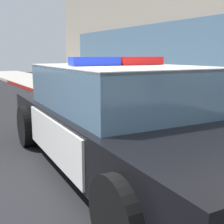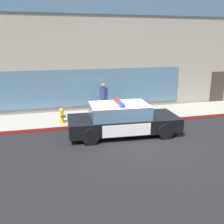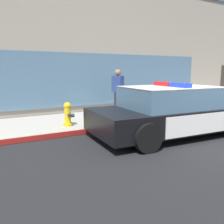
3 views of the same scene
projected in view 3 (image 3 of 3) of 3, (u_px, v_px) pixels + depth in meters
The scene contains 7 objects.
ground at pixel (219, 139), 6.43m from camera, with size 48.00×48.00×0.00m, color black.
sidewalk at pixel (141, 115), 9.51m from camera, with size 48.00×2.75×0.15m, color #A39E93.
curb_red_paint at pixel (164, 121), 8.31m from camera, with size 28.80×0.04×0.14m, color maroon.
storefront_building at pixel (70, 32), 14.76m from camera, with size 24.65×11.43×8.31m.
police_cruiser at pixel (174, 111), 6.78m from camera, with size 4.95×2.38×1.49m.
fire_hydrant at pixel (68, 114), 7.24m from camera, with size 0.34×0.39×0.73m.
pedestrian_on_sidewalk at pixel (118, 92), 9.13m from camera, with size 0.41×0.47×1.71m.
Camera 3 is at (-5.51, -4.06, 1.82)m, focal length 38.36 mm.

